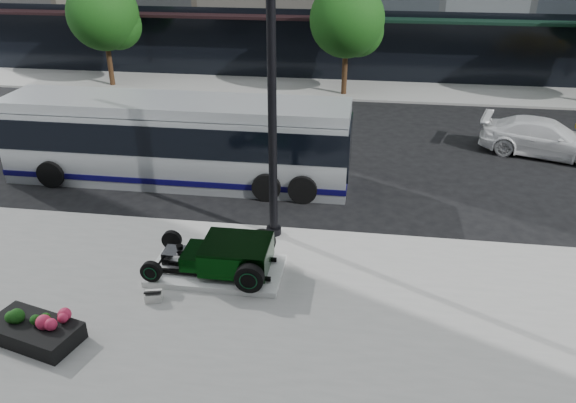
# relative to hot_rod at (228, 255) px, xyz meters

# --- Properties ---
(ground) EXTENTS (120.00, 120.00, 0.00)m
(ground) POSITION_rel_hot_rod_xyz_m (1.01, 4.67, -0.70)
(ground) COLOR black
(ground) RESTS_ON ground
(sidewalk_far) EXTENTS (70.00, 4.00, 0.12)m
(sidewalk_far) POSITION_rel_hot_rod_xyz_m (1.01, 18.67, -0.64)
(sidewalk_far) COLOR gray
(sidewalk_far) RESTS_ON ground
(street_trees) EXTENTS (29.80, 3.80, 5.70)m
(street_trees) POSITION_rel_hot_rod_xyz_m (2.15, 17.75, 3.07)
(street_trees) COLOR black
(street_trees) RESTS_ON sidewalk_far
(display_plinth) EXTENTS (3.40, 1.80, 0.15)m
(display_plinth) POSITION_rel_hot_rod_xyz_m (-0.33, -0.00, -0.50)
(display_plinth) COLOR silver
(display_plinth) RESTS_ON sidewalk_near
(hot_rod) EXTENTS (3.22, 2.00, 0.81)m
(hot_rod) POSITION_rel_hot_rod_xyz_m (0.00, 0.00, 0.00)
(hot_rod) COLOR black
(hot_rod) RESTS_ON display_plinth
(info_plaque) EXTENTS (0.46, 0.39, 0.31)m
(info_plaque) POSITION_rel_hot_rod_xyz_m (-1.55, -1.36, -0.45)
(info_plaque) COLOR silver
(info_plaque) RESTS_ON sidewalk_near
(lamppost) EXTENTS (0.44, 0.44, 7.97)m
(lamppost) POSITION_rel_hot_rod_xyz_m (0.79, 2.26, 3.11)
(lamppost) COLOR black
(lamppost) RESTS_ON sidewalk_near
(flower_planter) EXTENTS (2.22, 1.49, 0.66)m
(flower_planter) POSITION_rel_hot_rod_xyz_m (-3.61, -3.09, -0.34)
(flower_planter) COLOR black
(flower_planter) RESTS_ON sidewalk_near
(transit_bus) EXTENTS (12.12, 2.88, 2.92)m
(transit_bus) POSITION_rel_hot_rod_xyz_m (-3.23, 5.93, 0.79)
(transit_bus) COLOR #B0B6BA
(transit_bus) RESTS_ON ground
(white_sedan) EXTENTS (5.24, 3.31, 1.41)m
(white_sedan) POSITION_rel_hot_rod_xyz_m (10.29, 10.25, 0.01)
(white_sedan) COLOR white
(white_sedan) RESTS_ON ground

